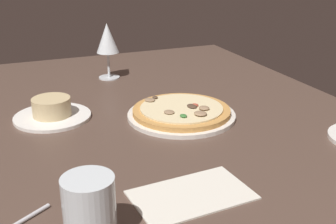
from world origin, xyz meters
TOP-DOWN VIEW (x-y plane):
  - dining_table at (0.00, 0.00)cm, footprint 150.00×110.00cm
  - pizza_main at (5.32, -9.25)cm, footprint 26.44×26.44cm
  - ramekin_on_saucer at (16.50, 20.14)cm, footprint 18.56×18.56cm
  - wine_glass_far at (44.38, -1.43)cm, footprint 6.96×6.96cm
  - water_glass at (-33.94, 21.85)cm, footprint 7.38×7.38cm
  - paper_menu at (-27.81, 3.45)cm, footprint 13.51×20.75cm

SIDE VIEW (x-z plane):
  - dining_table at x=0.00cm, z-range 0.00..4.00cm
  - paper_menu at x=-27.81cm, z-range 4.00..4.30cm
  - pizza_main at x=5.32cm, z-range 3.53..6.90cm
  - ramekin_on_saucer at x=16.50cm, z-range 3.30..8.49cm
  - water_glass at x=-33.94cm, z-range 3.37..14.01cm
  - wine_glass_far at x=44.38cm, z-range 7.57..24.88cm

